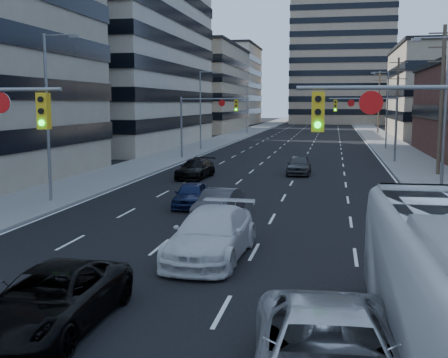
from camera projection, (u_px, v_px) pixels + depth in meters
road_surface at (315, 126)px, 135.50m from camera, size 18.00×300.00×0.02m
sidewalk_left at (268, 125)px, 137.68m from camera, size 5.00×300.00×0.15m
sidewalk_right at (364, 126)px, 133.30m from camera, size 5.00×300.00×0.15m
office_left_mid at (82, 34)px, 70.70m from camera, size 26.00×34.00×28.00m
office_left_far at (187, 90)px, 109.83m from camera, size 20.00×30.00×16.00m
apartment_tower at (343, 14)px, 149.92m from camera, size 26.00×26.00×58.00m
bg_block_left at (211, 86)px, 149.22m from camera, size 24.00×24.00×20.00m
signal_near_right at (446, 143)px, 14.86m from camera, size 6.59×0.33×6.00m
signal_far_left at (205, 115)px, 53.73m from camera, size 6.09×0.33×6.00m
signal_far_right at (370, 115)px, 50.80m from camera, size 6.09×0.33×6.00m
utility_pole_block at (442, 98)px, 40.99m from camera, size 2.20×0.28×11.00m
utility_pole_midblock at (397, 100)px, 70.16m from camera, size 2.20×0.28×11.00m
utility_pole_distant at (379, 101)px, 99.34m from camera, size 2.20×0.28×11.00m
streetlight_left_near at (50, 110)px, 29.83m from camera, size 2.03×0.22×9.00m
streetlight_left_mid at (202, 106)px, 63.86m from camera, size 2.03×0.22×9.00m
streetlight_left_far at (248, 105)px, 97.90m from camera, size 2.03×0.22×9.00m
streetlight_right_near at (442, 109)px, 30.75m from camera, size 2.03×0.22×9.00m
streetlight_right_far at (386, 106)px, 64.78m from camera, size 2.03×0.22×9.00m
black_pickup at (51, 299)px, 13.41m from camera, size 2.45×5.31×1.47m
white_van at (212, 234)px, 19.53m from camera, size 2.63×5.99×1.71m
sedan_blue at (191, 195)px, 29.28m from camera, size 1.71×3.88×1.30m
sedan_grey_center at (219, 204)px, 26.29m from camera, size 1.88×4.31×1.38m
sedan_black_far at (195, 169)px, 40.41m from camera, size 2.29×4.88×1.38m
sedan_grey_right at (299, 165)px, 42.58m from camera, size 1.76×4.31×1.46m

